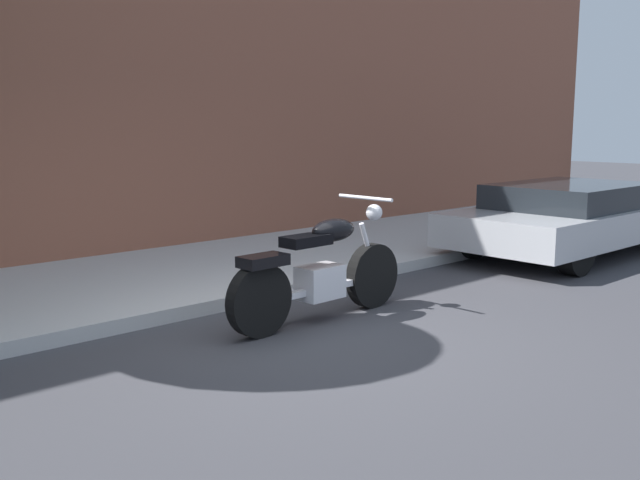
{
  "coord_description": "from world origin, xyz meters",
  "views": [
    {
      "loc": [
        -4.06,
        -4.53,
        1.88
      ],
      "look_at": [
        0.49,
        0.37,
        0.79
      ],
      "focal_mm": 40.19,
      "sensor_mm": 36.0,
      "label": 1
    }
  ],
  "objects": [
    {
      "name": "sidewalk",
      "position": [
        0.0,
        2.82,
        0.07
      ],
      "size": [
        25.54,
        3.1,
        0.14
      ],
      "primitive_type": "cube",
      "color": "#B1B1B1",
      "rests_on": "ground"
    },
    {
      "name": "parked_car_silver",
      "position": [
        5.6,
        0.52,
        0.55
      ],
      "size": [
        4.32,
        1.89,
        1.03
      ],
      "color": "black",
      "rests_on": "ground"
    },
    {
      "name": "motorcycle",
      "position": [
        0.49,
        0.37,
        0.47
      ],
      "size": [
        2.17,
        0.7,
        1.16
      ],
      "color": "black",
      "rests_on": "ground"
    },
    {
      "name": "ground_plane",
      "position": [
        0.0,
        0.0,
        0.0
      ],
      "size": [
        60.0,
        60.0,
        0.0
      ],
      "primitive_type": "plane",
      "color": "#38383D"
    }
  ]
}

